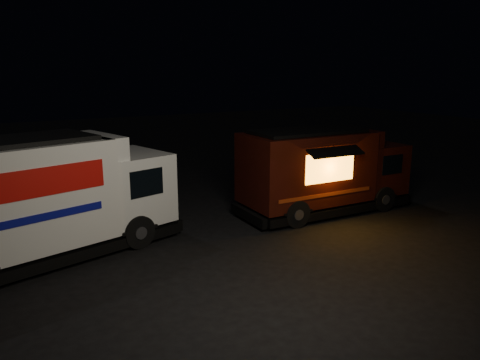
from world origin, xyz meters
The scene contains 3 objects.
ground centered at (0.00, 0.00, 0.00)m, with size 80.00×80.00×0.00m, color black.
white_truck centered at (-4.92, 2.50, 1.72)m, with size 7.59×2.59×3.44m, color silver, non-canonical shape.
red_truck centered at (4.66, 2.18, 1.55)m, with size 6.66×2.45×3.10m, color #330D09, non-canonical shape.
Camera 1 is at (-6.34, -10.92, 5.20)m, focal length 35.00 mm.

